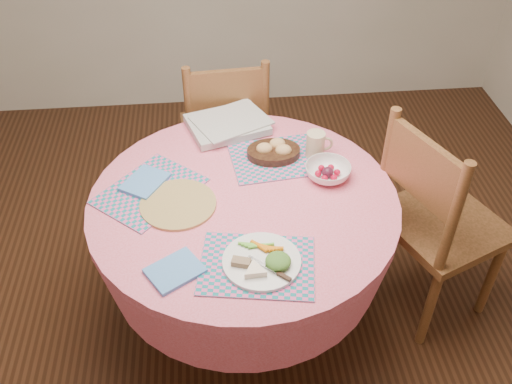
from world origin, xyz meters
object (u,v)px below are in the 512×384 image
chair_back (226,132)px  fruit_bowl (328,172)px  dinner_plate (264,261)px  dining_table (244,233)px  wicker_trivet (178,204)px  chair_right (434,220)px  latte_mug (316,144)px  bread_bowl (274,151)px

chair_back → fruit_bowl: size_ratio=3.97×
dinner_plate → fruit_bowl: size_ratio=1.12×
dining_table → wicker_trivet: size_ratio=4.13×
chair_right → fruit_bowl: size_ratio=4.22×
latte_mug → dining_table: bearing=-143.1°
chair_back → dinner_plate: size_ratio=3.54×
dining_table → wicker_trivet: (-0.26, -0.02, 0.20)m
chair_right → chair_back: size_ratio=1.06×
latte_mug → fruit_bowl: (0.03, -0.15, -0.03)m
chair_back → fruit_bowl: (0.39, -0.72, 0.27)m
dining_table → dinner_plate: dinner_plate is taller
chair_right → latte_mug: bearing=41.6°
latte_mug → fruit_bowl: 0.15m
chair_back → fruit_bowl: bearing=114.5°
chair_back → bread_bowl: size_ratio=4.27×
wicker_trivet → fruit_bowl: bearing=10.8°
dining_table → latte_mug: bearing=36.9°
chair_right → dinner_plate: size_ratio=3.77×
latte_mug → wicker_trivet: bearing=-155.7°
bread_bowl → fruit_bowl: size_ratio=0.93×
dining_table → chair_back: size_ratio=1.26×
fruit_bowl → dinner_plate: bearing=-124.3°
chair_back → chair_right: bearing=132.9°
chair_back → latte_mug: size_ratio=8.39×
chair_right → bread_bowl: 0.76m
dinner_plate → bread_bowl: bearing=80.0°
chair_right → fruit_bowl: chair_right is taller
chair_back → wicker_trivet: 0.90m
dining_table → dinner_plate: size_ratio=4.48×
fruit_bowl → dining_table: bearing=-164.2°
wicker_trivet → fruit_bowl: (0.61, 0.12, 0.02)m
chair_right → fruit_bowl: 0.53m
wicker_trivet → fruit_bowl: fruit_bowl is taller
dining_table → wicker_trivet: bearing=-176.3°
bread_bowl → latte_mug: 0.18m
fruit_bowl → latte_mug: bearing=99.6°
dinner_plate → chair_right: bearing=25.5°
wicker_trivet → dinner_plate: bearing=-48.8°
chair_right → latte_mug: size_ratio=8.92×
dinner_plate → latte_mug: bearing=64.6°
bread_bowl → latte_mug: bearing=-4.8°
chair_right → dinner_plate: (-0.79, -0.38, 0.23)m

